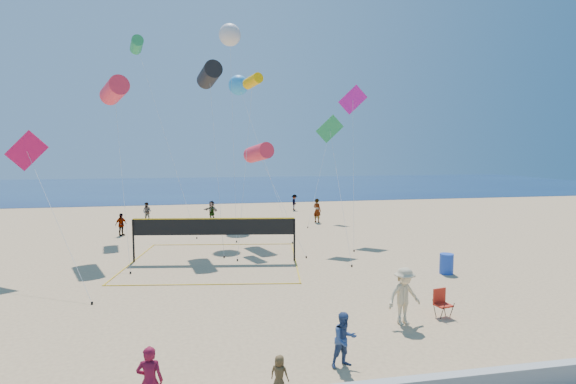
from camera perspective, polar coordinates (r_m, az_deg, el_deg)
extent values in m
plane|color=tan|center=(13.38, -0.79, -19.96)|extent=(120.00, 120.00, 0.00)
cube|color=#10204F|center=(74.16, -9.57, 0.73)|extent=(140.00, 50.00, 0.03)
imported|color=maroon|center=(10.82, -17.14, -22.01)|extent=(0.61, 0.43, 1.56)
imported|color=brown|center=(10.18, -1.10, -22.16)|extent=(0.48, 0.43, 0.82)
imported|color=navy|center=(12.55, 7.19, -18.10)|extent=(0.82, 0.70, 1.47)
imported|color=#D2B98C|center=(15.62, 14.53, -12.66)|extent=(1.34, 0.95, 1.89)
imported|color=gray|center=(32.38, -20.44, -3.89)|extent=(0.88, 0.91, 1.53)
imported|color=gray|center=(37.48, -9.68, -2.36)|extent=(1.38, 1.44, 1.63)
imported|color=gray|center=(36.07, 3.71, -2.35)|extent=(0.80, 0.84, 1.93)
imported|color=gray|center=(38.54, -17.46, -2.40)|extent=(0.90, 0.81, 1.52)
imported|color=gray|center=(43.39, 0.83, -1.33)|extent=(0.89, 1.13, 1.53)
cube|color=red|center=(16.75, 19.11, -13.43)|extent=(0.59, 0.55, 0.06)
cube|color=red|center=(16.82, 18.67, -12.34)|extent=(0.51, 0.14, 0.51)
cylinder|color=black|center=(16.55, 18.97, -14.34)|extent=(0.07, 0.26, 0.67)
cylinder|color=black|center=(16.82, 18.12, -14.00)|extent=(0.07, 0.26, 0.67)
cylinder|color=black|center=(16.81, 20.07, -14.06)|extent=(0.07, 0.26, 0.67)
cylinder|color=black|center=(17.07, 19.20, -13.74)|extent=(0.07, 0.26, 0.67)
cylinder|color=#1C43B7|center=(22.41, 19.48, -8.58)|extent=(0.66, 0.66, 0.94)
cylinder|color=black|center=(24.49, -19.04, -5.88)|extent=(0.10, 0.10, 2.21)
cylinder|color=black|center=(23.48, 0.81, -6.07)|extent=(0.10, 0.10, 2.21)
cube|color=black|center=(23.51, -9.35, -4.41)|extent=(8.18, 1.34, 0.83)
cube|color=yellow|center=(23.44, -9.37, -3.35)|extent=(8.18, 1.35, 0.06)
cube|color=yellow|center=(19.91, -10.79, -11.48)|extent=(8.39, 1.40, 0.02)
cube|color=yellow|center=(27.88, -8.23, -6.62)|extent=(8.39, 1.40, 0.02)
cylinder|color=#EA2940|center=(27.98, -21.19, 11.94)|extent=(2.06, 2.92, 1.47)
cylinder|color=silver|center=(24.78, -20.38, 2.34)|extent=(1.45, 5.89, 9.10)
cylinder|color=black|center=(22.46, -19.37, -9.65)|extent=(0.08, 0.08, 0.10)
cylinder|color=black|center=(28.60, -9.96, 14.44)|extent=(1.54, 2.76, 1.43)
cylinder|color=silver|center=(26.05, -9.10, 4.02)|extent=(0.53, 4.40, 10.28)
cylinder|color=black|center=(24.52, -8.11, -8.16)|extent=(0.08, 0.08, 0.10)
cylinder|color=#FFBA04|center=(29.40, -4.50, 13.88)|extent=(1.22, 1.76, 0.89)
cylinder|color=silver|center=(26.06, -5.38, 3.86)|extent=(1.60, 5.88, 10.10)
cylinder|color=black|center=(23.74, -6.45, -8.58)|extent=(0.08, 0.08, 0.10)
cube|color=#CD0E4E|center=(24.36, -30.26, 4.55)|extent=(1.95, 0.31, 1.93)
cylinder|color=silver|center=(21.25, -27.42, -2.98)|extent=(3.91, 5.69, 5.68)
cylinder|color=black|center=(18.70, -23.63, -12.80)|extent=(0.08, 0.08, 0.10)
cube|color=#26954D|center=(27.45, 5.32, 7.99)|extent=(1.74, 0.28, 1.72)
cylinder|color=silver|center=(24.77, 6.58, 0.19)|extent=(0.49, 5.60, 7.00)
cylinder|color=black|center=(22.67, 8.10, -9.27)|extent=(0.08, 0.08, 0.10)
cube|color=#C6159B|center=(31.24, 8.24, 11.53)|extent=(2.01, 0.35, 2.00)
cylinder|color=silver|center=(28.23, 8.30, 2.95)|extent=(1.74, 5.42, 9.13)
cylinder|color=black|center=(26.00, 8.38, -7.39)|extent=(0.08, 0.08, 0.10)
sphere|color=silver|center=(33.84, -7.40, 19.18)|extent=(1.64, 1.64, 1.56)
cylinder|color=silver|center=(30.39, -6.99, 7.57)|extent=(0.09, 4.95, 13.85)
cylinder|color=black|center=(28.46, -6.54, -6.27)|extent=(0.08, 0.08, 0.10)
sphere|color=#2A95E5|center=(36.80, -6.32, 13.33)|extent=(1.88, 1.88, 1.58)
cylinder|color=silver|center=(31.84, -3.30, 4.82)|extent=(2.42, 9.51, 10.88)
cylinder|color=black|center=(27.95, 0.58, -6.45)|extent=(0.08, 0.08, 0.10)
cylinder|color=#26954D|center=(35.91, -18.67, 17.29)|extent=(1.22, 2.11, 1.08)
cylinder|color=silver|center=(32.25, -15.33, 6.83)|extent=(4.07, 5.34, 13.34)
cylinder|color=black|center=(30.04, -11.50, -5.74)|extent=(0.08, 0.08, 0.10)
cube|color=#FFBA04|center=(38.73, 5.51, 8.62)|extent=(1.20, 0.62, 1.32)
cylinder|color=silver|center=(35.87, 4.12, 2.53)|extent=(3.26, 4.95, 7.98)
cylinder|color=black|center=(33.52, 2.53, -4.50)|extent=(0.08, 0.08, 0.10)
cylinder|color=#EA2940|center=(28.36, -3.77, 5.00)|extent=(1.75, 2.63, 1.33)
cylinder|color=silver|center=(26.10, -0.97, -1.11)|extent=(1.87, 5.20, 5.56)
cylinder|color=black|center=(24.26, 2.33, -8.25)|extent=(0.08, 0.08, 0.10)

